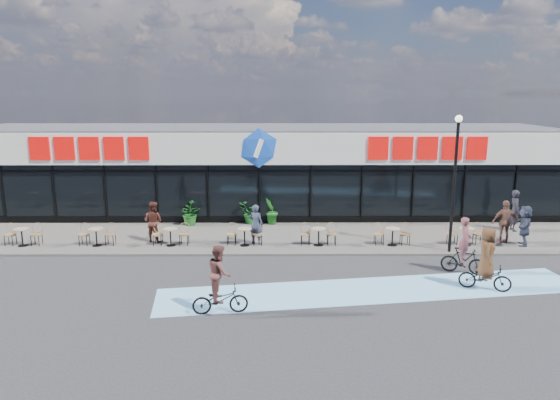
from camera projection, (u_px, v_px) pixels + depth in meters
name	position (u px, v px, depth m)	size (l,w,h in m)	color
ground	(253.00, 274.00, 17.82)	(120.00, 120.00, 0.00)	#28282B
sidewalk	(258.00, 237.00, 22.21)	(44.00, 5.00, 0.10)	#5E5A53
bike_lane	(372.00, 290.00, 16.37)	(14.00, 2.20, 0.01)	#7CC1EB
building	(261.00, 169.00, 27.04)	(30.60, 6.57, 4.75)	black
lamp_post	(455.00, 173.00, 19.41)	(0.28, 0.28, 5.43)	black
bistro_set_1	(23.00, 235.00, 20.83)	(1.54, 0.62, 0.90)	tan
bistro_set_2	(97.00, 235.00, 20.85)	(1.54, 0.62, 0.90)	tan
bistro_set_3	(171.00, 234.00, 20.86)	(1.54, 0.62, 0.90)	tan
bistro_set_4	(245.00, 234.00, 20.87)	(1.54, 0.62, 0.90)	tan
bistro_set_5	(318.00, 234.00, 20.89)	(1.54, 0.62, 0.90)	tan
bistro_set_6	(392.00, 234.00, 20.90)	(1.54, 0.62, 0.90)	tan
bistro_set_7	(466.00, 234.00, 20.92)	(1.54, 0.62, 0.90)	tan
potted_plant_left	(189.00, 213.00, 24.05)	(1.02, 0.89, 1.14)	#19591A
potted_plant_mid	(250.00, 213.00, 24.25)	(0.96, 0.83, 1.07)	#1B601F
potted_plant_right	(271.00, 211.00, 24.10)	(0.73, 0.59, 1.32)	#1B5E1B
patron_left	(256.00, 224.00, 20.98)	(0.62, 0.41, 1.70)	#2B3244
patron_right	(153.00, 222.00, 21.27)	(0.85, 0.67, 1.76)	#3F1D16
pedestrian_a	(525.00, 226.00, 20.74)	(1.58, 0.50, 1.70)	#2B3144
pedestrian_b	(515.00, 210.00, 22.96)	(0.70, 0.46, 1.91)	black
pedestrian_c	(505.00, 222.00, 21.12)	(1.07, 0.45, 1.83)	brown
cyclist_a	(486.00, 266.00, 16.24)	(1.73, 1.11, 2.12)	black
cyclist_b	(464.00, 253.00, 17.76)	(1.61, 1.04, 2.07)	black
cyclist_c	(220.00, 286.00, 14.47)	(1.70, 0.88, 2.09)	black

